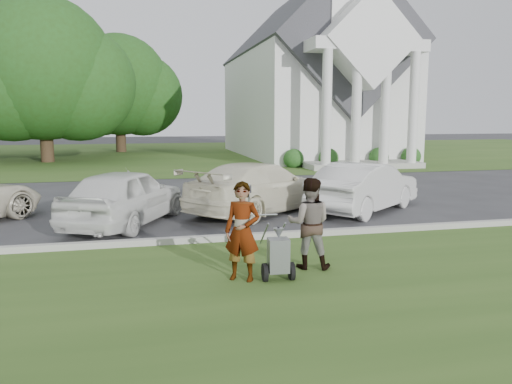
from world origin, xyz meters
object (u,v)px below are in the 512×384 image
object	(u,v)px
striping_cart	(278,256)
car_c	(259,187)
tree_back	(119,90)
car_d	(365,187)
church	(311,69)
person_right	(309,224)
parking_meter_near	(249,206)
person_left	(242,232)
car_b	(125,196)
tree_left	(42,75)

from	to	relation	value
striping_cart	car_c	world-z (taller)	car_c
tree_back	car_d	distance (m)	28.23
church	car_c	xyz separation A→B (m)	(-8.27, -19.43, -5.22)
person_right	parking_meter_near	size ratio (longest dim) A/B	1.27
striping_cart	car_d	bearing A→B (deg)	56.09
person_left	car_c	bearing A→B (deg)	103.91
striping_cart	car_c	size ratio (longest dim) A/B	0.21
church	tree_back	xyz separation A→B (m)	(-13.01, 6.87, -1.21)
parking_meter_near	car_b	xyz separation A→B (m)	(-2.64, 2.53, -0.08)
church	parking_meter_near	xyz separation A→B (m)	(-9.30, -22.81, -5.13)
tree_left	person_right	bearing A→B (deg)	-70.53
tree_back	car_b	world-z (taller)	tree_back
church	striping_cart	xyz separation A→B (m)	(-9.35, -25.37, -5.52)
tree_back	car_c	size ratio (longest dim) A/B	1.94
person_left	car_b	xyz separation A→B (m)	(-2.01, 4.95, -0.10)
church	car_c	size ratio (longest dim) A/B	4.86
church	person_left	xyz separation A→B (m)	(-9.93, -25.23, -5.11)
car_b	car_d	world-z (taller)	car_b
person_right	car_b	xyz separation A→B (m)	(-3.31, 4.55, -0.09)
striping_cart	car_b	distance (m)	5.71
parking_meter_near	car_c	bearing A→B (deg)	73.12
car_b	person_left	bearing A→B (deg)	138.20
car_b	car_c	distance (m)	3.77
person_right	tree_left	bearing A→B (deg)	-50.83
church	car_d	distance (m)	21.31
person_right	car_b	bearing A→B (deg)	-34.28
tree_left	car_c	xyz separation A→B (m)	(8.74, -18.31, -4.39)
tree_left	person_left	bearing A→B (deg)	-73.63
tree_left	tree_back	world-z (taller)	tree_left
car_c	car_d	size ratio (longest dim) A/B	1.15
person_left	parking_meter_near	distance (m)	2.50
tree_back	parking_meter_near	distance (m)	30.17
tree_back	car_b	distance (m)	27.47
tree_left	car_b	bearing A→B (deg)	-75.16
tree_left	tree_back	xyz separation A→B (m)	(4.00, 8.00, -0.38)
church	person_left	world-z (taller)	church
parking_meter_near	car_b	bearing A→B (deg)	136.22
parking_meter_near	car_d	distance (m)	4.93
person_left	person_right	bearing A→B (deg)	47.01
car_b	car_d	xyz separation A→B (m)	(6.67, 0.31, -0.02)
tree_left	car_d	world-z (taller)	tree_left
tree_back	parking_meter_near	world-z (taller)	tree_back
church	tree_back	world-z (taller)	church
person_right	car_d	xyz separation A→B (m)	(3.36, 4.86, -0.11)
striping_cart	person_left	size ratio (longest dim) A/B	0.64
tree_back	church	bearing A→B (deg)	-27.85
striping_cart	person_right	size ratio (longest dim) A/B	0.65
striping_cart	car_b	world-z (taller)	car_b
tree_left	striping_cart	size ratio (longest dim) A/B	10.01
tree_back	car_c	distance (m)	27.03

